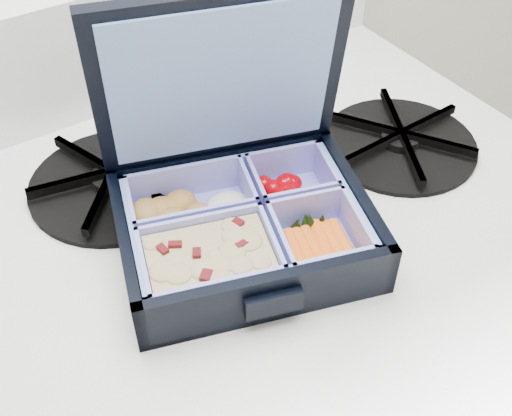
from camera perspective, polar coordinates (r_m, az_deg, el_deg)
bento_box at (r=0.60m, az=-1.08°, el=-1.80°), size 0.27×0.24×0.06m
burner_grate at (r=0.75m, az=12.74°, el=6.13°), size 0.18×0.18×0.03m
burner_grate_rear at (r=0.69m, az=-12.50°, el=2.55°), size 0.21×0.21×0.02m
fork at (r=0.73m, az=-5.55°, el=5.16°), size 0.11×0.19×0.01m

